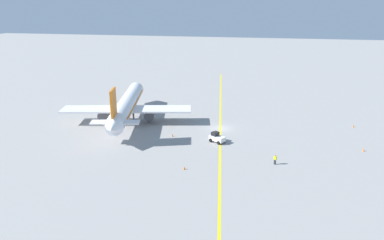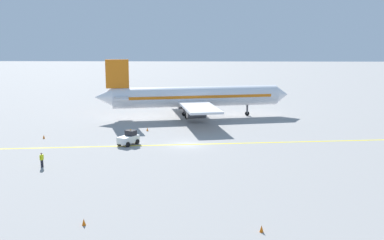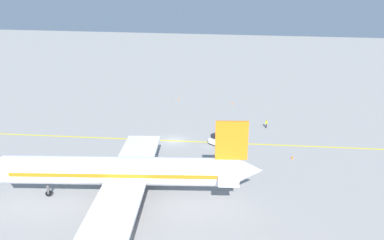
{
  "view_description": "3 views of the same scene",
  "coord_description": "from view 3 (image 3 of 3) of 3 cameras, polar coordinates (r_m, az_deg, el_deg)",
  "views": [
    {
      "loc": [
        8.77,
        -73.88,
        25.83
      ],
      "look_at": [
        -5.3,
        -3.73,
        2.76
      ],
      "focal_mm": 35.0,
      "sensor_mm": 36.0,
      "label": 1
    },
    {
      "loc": [
        59.51,
        2.11,
        14.63
      ],
      "look_at": [
        3.23,
        0.79,
        4.02
      ],
      "focal_mm": 42.0,
      "sensor_mm": 36.0,
      "label": 2
    },
    {
      "loc": [
        -60.63,
        -17.81,
        24.83
      ],
      "look_at": [
        2.29,
        -2.89,
        3.46
      ],
      "focal_mm": 35.0,
      "sensor_mm": 36.0,
      "label": 3
    }
  ],
  "objects": [
    {
      "name": "traffic_cone_near_nose",
      "position": [
        62.57,
        15.03,
        -5.49
      ],
      "size": [
        0.32,
        0.32,
        0.55
      ],
      "primitive_type": "cone",
      "color": "orange",
      "rests_on": "ground"
    },
    {
      "name": "apron_yellow_centreline",
      "position": [
        67.89,
        -2.82,
        -3.19
      ],
      "size": [
        15.12,
        119.14,
        0.01
      ],
      "primitive_type": "cube",
      "rotation": [
        0.0,
        0.0,
        0.12
      ],
      "color": "yellow",
      "rests_on": "ground"
    },
    {
      "name": "traffic_cone_mid_apron",
      "position": [
        91.33,
        6.15,
        2.58
      ],
      "size": [
        0.32,
        0.32,
        0.55
      ],
      "primitive_type": "cone",
      "color": "orange",
      "rests_on": "ground"
    },
    {
      "name": "traffic_cone_by_wingtip",
      "position": [
        58.51,
        0.92,
        -6.53
      ],
      "size": [
        0.32,
        0.32,
        0.55
      ],
      "primitive_type": "cone",
      "color": "orange",
      "rests_on": "ground"
    },
    {
      "name": "ground_crew_worker",
      "position": [
        75.6,
        11.27,
        -0.52
      ],
      "size": [
        0.53,
        0.36,
        1.68
      ],
      "color": "#23232D",
      "rests_on": "ground"
    },
    {
      "name": "airplane_at_gate",
      "position": [
        48.73,
        -10.38,
        -7.72
      ],
      "size": [
        28.47,
        35.33,
        10.6
      ],
      "color": "white",
      "rests_on": "ground"
    },
    {
      "name": "traffic_cone_far_edge",
      "position": [
        94.79,
        -2.07,
        3.26
      ],
      "size": [
        0.32,
        0.32,
        0.55
      ],
      "primitive_type": "cone",
      "color": "orange",
      "rests_on": "ground"
    },
    {
      "name": "ground_plane",
      "position": [
        67.89,
        -2.82,
        -3.19
      ],
      "size": [
        400.0,
        400.0,
        0.0
      ],
      "primitive_type": "plane",
      "color": "gray"
    },
    {
      "name": "baggage_tug_white",
      "position": [
        66.25,
        3.83,
        -2.93
      ],
      "size": [
        3.34,
        2.9,
        2.11
      ],
      "color": "white",
      "rests_on": "ground"
    }
  ]
}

